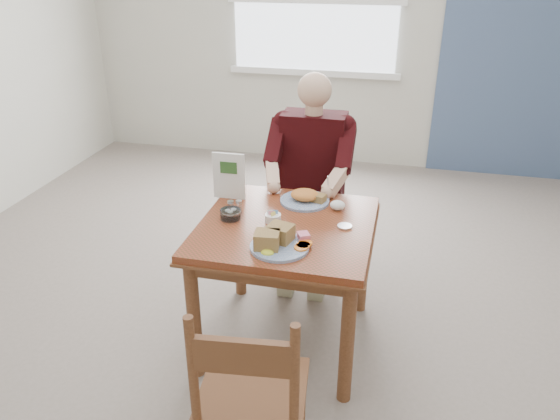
% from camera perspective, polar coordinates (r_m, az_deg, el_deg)
% --- Properties ---
extents(floor, '(6.00, 6.00, 0.00)m').
position_cam_1_polar(floor, '(3.27, 0.59, -13.21)').
color(floor, '#71665C').
rests_on(floor, ground).
extents(wall_back, '(5.50, 0.00, 5.50)m').
position_cam_1_polar(wall_back, '(5.55, 8.00, 18.77)').
color(wall_back, beige).
rests_on(wall_back, ground).
extents(accent_panel, '(1.60, 0.02, 2.80)m').
position_cam_1_polar(accent_panel, '(5.60, 25.21, 16.76)').
color(accent_panel, '#42577B').
rests_on(accent_panel, ground).
extents(lemon_wedge, '(0.06, 0.05, 0.03)m').
position_cam_1_polar(lemon_wedge, '(2.56, -1.33, -4.52)').
color(lemon_wedge, '#ECF533').
rests_on(lemon_wedge, table).
extents(napkin, '(0.09, 0.08, 0.05)m').
position_cam_1_polar(napkin, '(3.02, 6.04, 0.50)').
color(napkin, white).
rests_on(napkin, table).
extents(metal_dish, '(0.09, 0.09, 0.01)m').
position_cam_1_polar(metal_dish, '(2.84, 6.77, -1.70)').
color(metal_dish, silver).
rests_on(metal_dish, table).
extents(window, '(1.72, 0.04, 1.42)m').
position_cam_1_polar(window, '(5.55, 3.70, 21.04)').
color(window, white).
rests_on(window, wall_back).
extents(table, '(0.92, 0.92, 0.75)m').
position_cam_1_polar(table, '(2.91, 0.64, -3.41)').
color(table, maroon).
rests_on(table, ground).
extents(chair_far, '(0.42, 0.42, 0.95)m').
position_cam_1_polar(chair_far, '(3.68, 3.40, 0.33)').
color(chair_far, brown).
rests_on(chair_far, ground).
extents(chair_near, '(0.47, 0.47, 0.95)m').
position_cam_1_polar(chair_near, '(2.24, -3.04, -19.05)').
color(chair_near, brown).
rests_on(chair_near, ground).
extents(diner, '(0.53, 0.56, 1.39)m').
position_cam_1_polar(diner, '(3.47, 3.27, 4.66)').
color(diner, gray).
rests_on(diner, chair_far).
extents(near_plate, '(0.31, 0.29, 0.10)m').
position_cam_1_polar(near_plate, '(2.63, -0.23, -3.22)').
color(near_plate, white).
rests_on(near_plate, table).
extents(far_plate, '(0.35, 0.35, 0.08)m').
position_cam_1_polar(far_plate, '(3.09, 2.72, 1.30)').
color(far_plate, white).
rests_on(far_plate, table).
extents(caddy, '(0.11, 0.11, 0.06)m').
position_cam_1_polar(caddy, '(2.87, -0.74, -0.83)').
color(caddy, white).
rests_on(caddy, table).
extents(shakers, '(0.08, 0.06, 0.08)m').
position_cam_1_polar(shakers, '(2.96, -4.74, 0.33)').
color(shakers, white).
rests_on(shakers, table).
extents(creamer, '(0.14, 0.14, 0.05)m').
position_cam_1_polar(creamer, '(2.91, -5.19, -0.42)').
color(creamer, white).
rests_on(creamer, table).
extents(menu, '(0.19, 0.02, 0.27)m').
position_cam_1_polar(menu, '(3.11, -5.36, 3.58)').
color(menu, white).
rests_on(menu, table).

